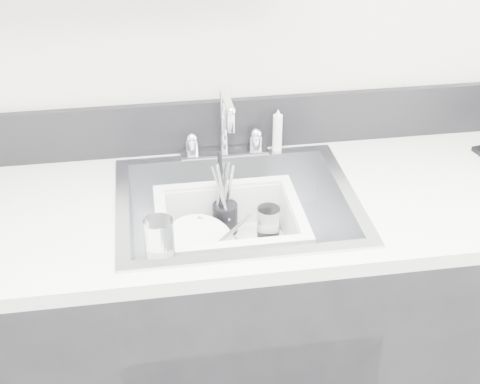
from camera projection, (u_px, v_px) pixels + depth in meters
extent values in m
cube|color=silver|center=(220.00, 26.00, 1.83)|extent=(3.50, 0.02, 2.60)
cube|color=black|center=(237.00, 333.00, 2.04)|extent=(3.20, 0.62, 0.88)
cube|color=silver|center=(237.00, 207.00, 1.79)|extent=(3.20, 0.62, 0.04)
cube|color=black|center=(222.00, 125.00, 1.99)|extent=(3.20, 0.02, 0.16)
cube|color=silver|center=(224.00, 153.00, 1.99)|extent=(0.26, 0.06, 0.02)
cylinder|color=silver|center=(192.00, 147.00, 1.96)|extent=(0.04, 0.04, 0.05)
cylinder|color=silver|center=(256.00, 143.00, 1.99)|extent=(0.04, 0.04, 0.05)
cylinder|color=silver|center=(224.00, 122.00, 1.93)|extent=(0.02, 0.02, 0.20)
cylinder|color=silver|center=(227.00, 99.00, 1.82)|extent=(0.02, 0.15, 0.02)
cylinder|color=white|center=(277.00, 131.00, 1.98)|extent=(0.03, 0.03, 0.14)
cylinder|color=white|center=(204.00, 256.00, 1.81)|extent=(0.21, 0.21, 0.01)
cylinder|color=white|center=(206.00, 251.00, 1.81)|extent=(0.20, 0.20, 0.01)
cylinder|color=white|center=(200.00, 244.00, 1.79)|extent=(0.23, 0.23, 0.08)
cylinder|color=black|center=(225.00, 218.00, 1.90)|extent=(0.07, 0.07, 0.09)
cylinder|color=silver|center=(220.00, 193.00, 1.87)|extent=(0.01, 0.05, 0.18)
cylinder|color=silver|center=(230.00, 198.00, 1.86)|extent=(0.02, 0.04, 0.16)
cylinder|color=black|center=(221.00, 188.00, 1.86)|extent=(0.01, 0.05, 0.19)
cylinder|color=white|center=(268.00, 222.00, 1.88)|extent=(0.08, 0.08, 0.09)
cylinder|color=white|center=(159.00, 238.00, 1.56)|extent=(0.09, 0.09, 0.10)
imported|color=white|center=(266.00, 256.00, 1.80)|extent=(0.12, 0.12, 0.03)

